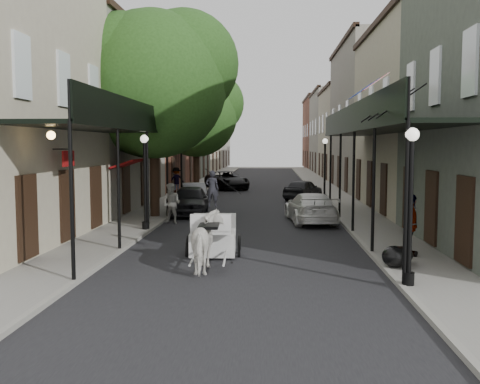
# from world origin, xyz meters

# --- Properties ---
(ground) EXTENTS (140.00, 140.00, 0.00)m
(ground) POSITION_xyz_m (0.00, 0.00, 0.00)
(ground) COLOR gray
(ground) RESTS_ON ground
(road) EXTENTS (8.00, 90.00, 0.01)m
(road) POSITION_xyz_m (0.00, 20.00, 0.01)
(road) COLOR black
(road) RESTS_ON ground
(sidewalk_left) EXTENTS (2.20, 90.00, 0.12)m
(sidewalk_left) POSITION_xyz_m (-5.00, 20.00, 0.06)
(sidewalk_left) COLOR gray
(sidewalk_left) RESTS_ON ground
(sidewalk_right) EXTENTS (2.20, 90.00, 0.12)m
(sidewalk_right) POSITION_xyz_m (5.00, 20.00, 0.06)
(sidewalk_right) COLOR gray
(sidewalk_right) RESTS_ON ground
(building_row_left) EXTENTS (5.00, 80.00, 10.50)m
(building_row_left) POSITION_xyz_m (-8.60, 30.00, 5.25)
(building_row_left) COLOR #AEA78B
(building_row_left) RESTS_ON ground
(building_row_right) EXTENTS (5.00, 80.00, 10.50)m
(building_row_right) POSITION_xyz_m (8.60, 30.00, 5.25)
(building_row_right) COLOR gray
(building_row_right) RESTS_ON ground
(gallery_left) EXTENTS (2.20, 18.05, 4.88)m
(gallery_left) POSITION_xyz_m (-4.79, 6.98, 4.05)
(gallery_left) COLOR black
(gallery_left) RESTS_ON sidewalk_left
(gallery_right) EXTENTS (2.20, 18.05, 4.88)m
(gallery_right) POSITION_xyz_m (4.79, 6.98, 4.05)
(gallery_right) COLOR black
(gallery_right) RESTS_ON sidewalk_right
(tree_near) EXTENTS (7.31, 6.80, 9.63)m
(tree_near) POSITION_xyz_m (-4.20, 10.18, 6.49)
(tree_near) COLOR #382619
(tree_near) RESTS_ON sidewalk_left
(tree_far) EXTENTS (6.45, 6.00, 8.61)m
(tree_far) POSITION_xyz_m (-4.25, 24.18, 5.84)
(tree_far) COLOR #382619
(tree_far) RESTS_ON sidewalk_left
(lamppost_right_near) EXTENTS (0.32, 0.32, 3.71)m
(lamppost_right_near) POSITION_xyz_m (4.10, -2.00, 2.05)
(lamppost_right_near) COLOR black
(lamppost_right_near) RESTS_ON sidewalk_right
(lamppost_left) EXTENTS (0.32, 0.32, 3.71)m
(lamppost_left) POSITION_xyz_m (-4.10, 6.00, 2.05)
(lamppost_left) COLOR black
(lamppost_left) RESTS_ON sidewalk_left
(lamppost_right_far) EXTENTS (0.32, 0.32, 3.71)m
(lamppost_right_far) POSITION_xyz_m (4.10, 18.00, 2.05)
(lamppost_right_far) COLOR black
(lamppost_right_far) RESTS_ON sidewalk_right
(horse) EXTENTS (0.96, 1.95, 1.61)m
(horse) POSITION_xyz_m (-0.85, -0.37, 0.81)
(horse) COLOR silver
(horse) RESTS_ON ground
(carriage) EXTENTS (1.75, 2.44, 2.70)m
(carriage) POSITION_xyz_m (-0.97, 2.14, 1.05)
(carriage) COLOR black
(carriage) RESTS_ON ground
(pedestrian_walking) EXTENTS (1.05, 0.95, 1.77)m
(pedestrian_walking) POSITION_xyz_m (-3.50, 8.35, 0.89)
(pedestrian_walking) COLOR #B1B0A7
(pedestrian_walking) RESTS_ON ground
(pedestrian_sidewalk_left) EXTENTS (1.31, 1.12, 1.76)m
(pedestrian_sidewalk_left) POSITION_xyz_m (-5.80, 22.46, 1.00)
(pedestrian_sidewalk_left) COLOR gray
(pedestrian_sidewalk_left) RESTS_ON sidewalk_left
(pedestrian_sidewalk_right) EXTENTS (0.78, 1.17, 1.86)m
(pedestrian_sidewalk_right) POSITION_xyz_m (5.02, 1.46, 1.05)
(pedestrian_sidewalk_right) COLOR gray
(pedestrian_sidewalk_right) RESTS_ON sidewalk_right
(car_left_near) EXTENTS (2.03, 4.37, 1.45)m
(car_left_near) POSITION_xyz_m (-3.15, 11.36, 0.72)
(car_left_near) COLOR black
(car_left_near) RESTS_ON ground
(car_left_mid) EXTENTS (2.09, 3.96, 1.24)m
(car_left_mid) POSITION_xyz_m (-3.60, 15.88, 0.62)
(car_left_mid) COLOR #939498
(car_left_mid) RESTS_ON ground
(car_left_far) EXTENTS (4.24, 5.57, 1.41)m
(car_left_far) POSITION_xyz_m (-2.60, 26.85, 0.70)
(car_left_far) COLOR black
(car_left_far) RESTS_ON ground
(car_right_near) EXTENTS (2.32, 4.76, 1.33)m
(car_right_near) POSITION_xyz_m (2.60, 9.00, 0.67)
(car_right_near) COLOR silver
(car_right_near) RESTS_ON ground
(car_right_far) EXTENTS (2.93, 4.11, 1.30)m
(car_right_far) POSITION_xyz_m (2.87, 19.00, 0.65)
(car_right_far) COLOR black
(car_right_far) RESTS_ON ground
(trash_bags) EXTENTS (0.95, 1.10, 0.59)m
(trash_bags) POSITION_xyz_m (4.32, 0.01, 0.39)
(trash_bags) COLOR black
(trash_bags) RESTS_ON sidewalk_right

